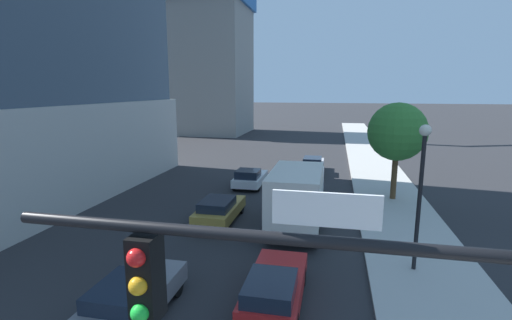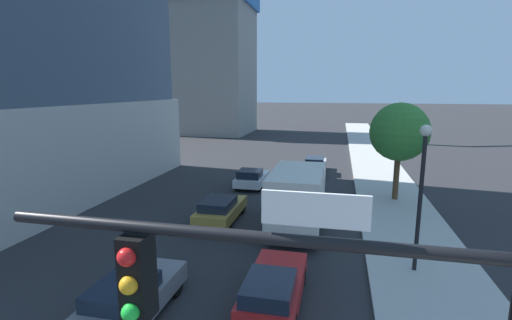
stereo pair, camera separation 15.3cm
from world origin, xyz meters
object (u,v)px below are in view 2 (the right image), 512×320
object	(u,v)px
construction_building	(204,54)
street_lamp	(422,177)
car_red	(274,288)
car_gold	(220,209)
car_silver	(315,165)
car_gray	(129,299)
street_tree	(399,132)
car_white	(252,178)
box_truck	(299,195)

from	to	relation	value
construction_building	street_lamp	size ratio (longest dim) A/B	5.63
car_red	car_gold	size ratio (longest dim) A/B	1.01
street_lamp	car_red	world-z (taller)	street_lamp
car_red	car_silver	xyz separation A→B (m)	(0.00, 20.74, -0.02)
street_lamp	car_gray	bearing A→B (deg)	-150.69
car_gray	car_gold	xyz separation A→B (m)	(-0.00, 9.19, -0.04)
street_tree	car_white	bearing A→B (deg)	171.61
street_tree	car_gray	bearing A→B (deg)	-123.08
street_tree	box_truck	world-z (taller)	street_tree
street_lamp	construction_building	bearing A→B (deg)	119.39
car_red	box_truck	size ratio (longest dim) A/B	0.61
construction_building	car_white	xyz separation A→B (m)	(15.67, -32.91, -12.14)
street_lamp	car_gray	world-z (taller)	street_lamp
street_tree	car_white	size ratio (longest dim) A/B	1.54
street_lamp	car_silver	size ratio (longest dim) A/B	1.25
car_red	box_truck	xyz separation A→B (m)	(-0.00, 7.36, 1.11)
street_tree	car_gray	distance (m)	18.58
construction_building	street_tree	world-z (taller)	construction_building
construction_building	car_red	xyz separation A→B (m)	(19.96, -47.96, -12.10)
car_gold	car_silver	xyz separation A→B (m)	(4.30, 13.20, 0.00)
construction_building	street_lamp	distance (m)	51.71
car_red	car_white	bearing A→B (deg)	105.94
street_lamp	box_truck	xyz separation A→B (m)	(-5.03, 3.78, -2.08)
car_red	street_lamp	bearing A→B (deg)	35.40
box_truck	car_white	bearing A→B (deg)	119.19
car_white	car_silver	bearing A→B (deg)	52.92
street_tree	car_white	xyz separation A→B (m)	(-9.93, 1.46, -3.83)
construction_building	box_truck	distance (m)	46.56
car_red	car_gold	bearing A→B (deg)	119.71
construction_building	car_red	bearing A→B (deg)	-67.40
street_tree	car_silver	distance (m)	9.87
car_gray	construction_building	bearing A→B (deg)	107.52
street_lamp	street_tree	world-z (taller)	street_tree
street_lamp	car_gold	bearing A→B (deg)	157.05
car_silver	street_lamp	bearing A→B (deg)	-73.65
street_lamp	car_red	bearing A→B (deg)	-144.60
street_tree	car_gray	xyz separation A→B (m)	(-9.93, -15.25, -3.78)
car_red	car_gray	bearing A→B (deg)	-158.86
car_white	car_red	bearing A→B (deg)	-74.06
car_white	box_truck	size ratio (longest dim) A/B	0.57
construction_building	car_gold	world-z (taller)	construction_building
street_tree	car_gold	bearing A→B (deg)	-148.63
street_tree	car_gold	size ratio (longest dim) A/B	1.45
street_lamp	car_white	bearing A→B (deg)	129.13
street_tree	car_gray	world-z (taller)	street_tree
car_red	car_silver	size ratio (longest dim) A/B	0.95
street_tree	car_red	size ratio (longest dim) A/B	1.43
car_white	car_gray	bearing A→B (deg)	-90.00
car_red	car_gray	size ratio (longest dim) A/B	0.94
car_red	car_silver	world-z (taller)	car_red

